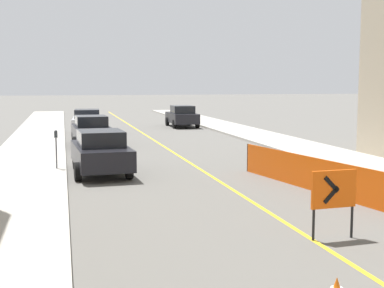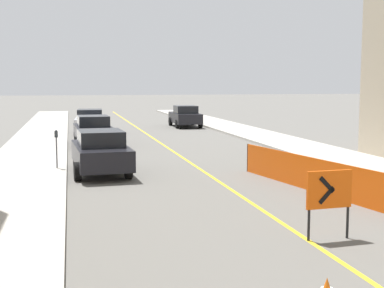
% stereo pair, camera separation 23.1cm
% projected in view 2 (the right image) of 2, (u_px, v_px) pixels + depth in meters
% --- Properties ---
extents(lane_stripe, '(0.12, 68.00, 0.01)m').
position_uv_depth(lane_stripe, '(165.00, 146.00, 27.76)').
color(lane_stripe, gold).
rests_on(lane_stripe, ground_plane).
extents(sidewalk_left, '(3.15, 68.00, 0.12)m').
position_uv_depth(sidewalk_left, '(35.00, 148.00, 26.30)').
color(sidewalk_left, '#ADA89E').
rests_on(sidewalk_left, ground_plane).
extents(sidewalk_right, '(3.15, 68.00, 0.12)m').
position_uv_depth(sidewalk_right, '(283.00, 142.00, 29.21)').
color(sidewalk_right, '#ADA89E').
rests_on(sidewalk_right, ground_plane).
extents(arrow_barricade_primary, '(1.04, 0.14, 1.47)m').
position_uv_depth(arrow_barricade_primary, '(329.00, 192.00, 11.13)').
color(arrow_barricade_primary, '#EF560C').
rests_on(arrow_barricade_primary, ground_plane).
extents(safety_mesh_fence, '(1.52, 7.90, 1.03)m').
position_uv_depth(safety_mesh_fence, '(313.00, 175.00, 16.15)').
color(safety_mesh_fence, '#EF560C').
rests_on(safety_mesh_fence, ground_plane).
extents(parked_car_curb_near, '(2.05, 4.40, 1.59)m').
position_uv_depth(parked_car_curb_near, '(101.00, 152.00, 19.29)').
color(parked_car_curb_near, black).
rests_on(parked_car_curb_near, ground_plane).
extents(parked_car_curb_mid, '(1.99, 4.38, 1.59)m').
position_uv_depth(parked_car_curb_mid, '(93.00, 131.00, 27.77)').
color(parked_car_curb_mid, black).
rests_on(parked_car_curb_mid, ground_plane).
extents(parked_car_curb_far, '(2.05, 4.40, 1.59)m').
position_uv_depth(parked_car_curb_far, '(90.00, 121.00, 34.37)').
color(parked_car_curb_far, '#B7B7BC').
rests_on(parked_car_curb_far, ground_plane).
extents(parked_car_opposite_side, '(1.94, 4.33, 1.59)m').
position_uv_depth(parked_car_opposite_side, '(185.00, 116.00, 39.76)').
color(parked_car_opposite_side, black).
rests_on(parked_car_opposite_side, ground_plane).
extents(parking_meter_near_curb, '(0.12, 0.11, 1.43)m').
position_uv_depth(parking_meter_near_curb, '(56.00, 141.00, 19.73)').
color(parking_meter_near_curb, '#4C4C51').
rests_on(parking_meter_near_curb, sidewalk_left).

